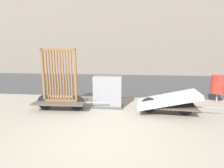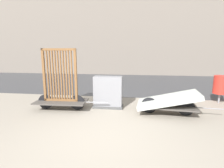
{
  "view_description": "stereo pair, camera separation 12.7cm",
  "coord_description": "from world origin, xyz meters",
  "px_view_note": "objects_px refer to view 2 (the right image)",
  "views": [
    {
      "loc": [
        0.59,
        -3.39,
        1.81
      ],
      "look_at": [
        0.0,
        1.73,
        0.87
      ],
      "focal_mm": 28.0,
      "sensor_mm": 36.0,
      "label": 1
    },
    {
      "loc": [
        0.72,
        -3.38,
        1.81
      ],
      "look_at": [
        0.0,
        1.73,
        0.87
      ],
      "focal_mm": 28.0,
      "sensor_mm": 36.0,
      "label": 2
    }
  ],
  "objects_px": {
    "bike_cart_with_mattress": "(168,101)",
    "utility_cabinet": "(108,93)",
    "bike_cart_with_bedframe": "(61,90)",
    "trash_bin": "(220,85)"
  },
  "relations": [
    {
      "from": "bike_cart_with_bedframe",
      "to": "trash_bin",
      "type": "relative_size",
      "value": 2.33
    },
    {
      "from": "bike_cart_with_bedframe",
      "to": "utility_cabinet",
      "type": "relative_size",
      "value": 2.23
    },
    {
      "from": "bike_cart_with_mattress",
      "to": "utility_cabinet",
      "type": "xyz_separation_m",
      "value": [
        -1.83,
        0.39,
        0.08
      ]
    },
    {
      "from": "bike_cart_with_bedframe",
      "to": "trash_bin",
      "type": "bearing_deg",
      "value": 12.36
    },
    {
      "from": "bike_cart_with_mattress",
      "to": "trash_bin",
      "type": "bearing_deg",
      "value": 39.61
    },
    {
      "from": "utility_cabinet",
      "to": "trash_bin",
      "type": "xyz_separation_m",
      "value": [
        3.87,
        1.04,
        0.19
      ]
    },
    {
      "from": "bike_cart_with_bedframe",
      "to": "bike_cart_with_mattress",
      "type": "bearing_deg",
      "value": -2.69
    },
    {
      "from": "bike_cart_with_mattress",
      "to": "utility_cabinet",
      "type": "distance_m",
      "value": 1.87
    },
    {
      "from": "trash_bin",
      "to": "bike_cart_with_bedframe",
      "type": "bearing_deg",
      "value": -164.95
    },
    {
      "from": "bike_cart_with_bedframe",
      "to": "bike_cart_with_mattress",
      "type": "height_order",
      "value": "bike_cart_with_bedframe"
    }
  ]
}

